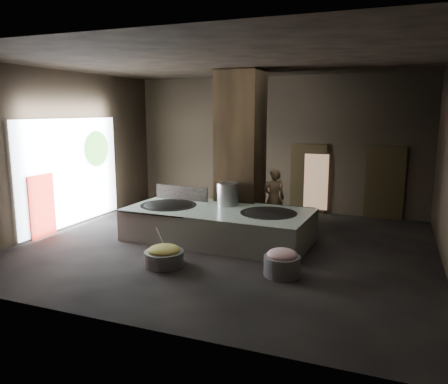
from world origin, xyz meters
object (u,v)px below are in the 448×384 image
at_px(wok_left, 168,208).
at_px(meat_basin, 282,266).
at_px(wok_right, 268,216).
at_px(stock_pot, 228,194).
at_px(veg_basin, 164,258).
at_px(hearth_platform, 218,224).
at_px(cook, 274,198).

relative_size(wok_left, meat_basin, 1.99).
xyz_separation_m(wok_right, stock_pot, (-1.30, 0.50, 0.38)).
bearing_deg(wok_right, wok_left, -177.95).
relative_size(veg_basin, meat_basin, 1.16).
bearing_deg(veg_basin, hearth_platform, 80.43).
distance_m(stock_pot, meat_basin, 3.36).
relative_size(wok_left, cook, 0.88).
height_order(hearth_platform, cook, cook).
height_order(stock_pot, meat_basin, stock_pot).
distance_m(wok_left, wok_right, 2.80).
bearing_deg(stock_pot, wok_right, -21.04).
xyz_separation_m(wok_left, meat_basin, (3.64, -1.82, -0.54)).
relative_size(wok_left, wok_right, 1.07).
bearing_deg(wok_right, veg_basin, -127.06).
height_order(wok_left, meat_basin, wok_left).
bearing_deg(hearth_platform, wok_right, 4.93).
bearing_deg(wok_right, stock_pot, 158.96).
distance_m(hearth_platform, wok_right, 1.39).
height_order(wok_left, cook, cook).
bearing_deg(cook, wok_right, 78.64).
distance_m(hearth_platform, meat_basin, 2.89).
distance_m(wok_right, stock_pot, 1.44).
bearing_deg(meat_basin, veg_basin, -171.90).
relative_size(stock_pot, meat_basin, 0.82).
xyz_separation_m(wok_right, veg_basin, (-1.73, -2.29, -0.59)).
bearing_deg(stock_pot, meat_basin, -48.51).
bearing_deg(meat_basin, wok_right, 113.65).
bearing_deg(stock_pot, cook, 51.63).
bearing_deg(wok_left, veg_basin, -63.87).
xyz_separation_m(wok_right, meat_basin, (0.84, -1.92, -0.54)).
bearing_deg(veg_basin, wok_left, 116.13).
height_order(hearth_platform, meat_basin, hearth_platform).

